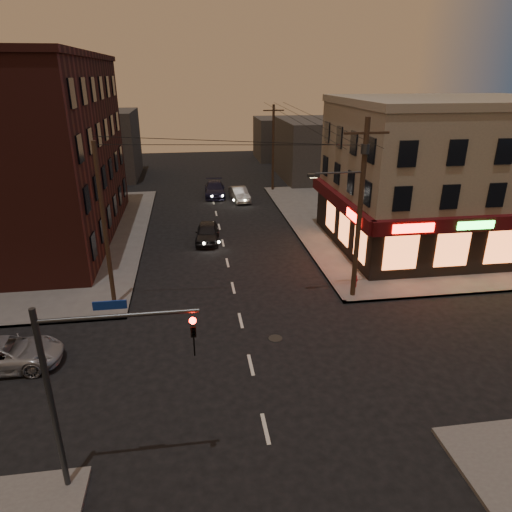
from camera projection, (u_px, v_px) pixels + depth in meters
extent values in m
plane|color=black|center=(251.00, 365.00, 20.49)|extent=(120.00, 120.00, 0.00)
cube|color=#514F4C|center=(423.00, 220.00, 40.33)|extent=(24.00, 28.00, 0.15)
cube|color=gray|center=(443.00, 177.00, 33.11)|extent=(15.00, 12.00, 10.00)
cube|color=gray|center=(455.00, 101.00, 31.15)|extent=(15.20, 12.20, 0.50)
cube|color=black|center=(484.00, 249.00, 28.89)|extent=(15.12, 0.25, 3.40)
cube|color=black|center=(341.00, 225.00, 33.34)|extent=(0.25, 12.12, 3.40)
cube|color=#410A0D|center=(493.00, 223.00, 27.94)|extent=(15.60, 0.50, 0.90)
cube|color=#410A0D|center=(339.00, 201.00, 32.63)|extent=(0.50, 12.60, 0.90)
cube|color=#FF140C|center=(414.00, 228.00, 26.98)|extent=(2.60, 0.06, 0.55)
cube|color=#26FF3F|center=(476.00, 225.00, 27.52)|extent=(2.40, 0.06, 0.50)
cube|color=#FF140C|center=(354.00, 217.00, 29.11)|extent=(0.06, 2.60, 0.55)
cube|color=orange|center=(477.00, 248.00, 28.63)|extent=(12.40, 0.08, 2.20)
cube|color=orange|center=(344.00, 228.00, 32.37)|extent=(0.08, 8.40, 2.20)
cube|color=#411915|center=(20.00, 154.00, 33.49)|extent=(12.00, 20.00, 13.00)
cube|color=#3F3D3A|center=(322.00, 149.00, 55.95)|extent=(10.00, 12.00, 7.00)
cube|color=#3F3D3A|center=(99.00, 145.00, 55.79)|extent=(9.00, 10.00, 8.00)
cube|color=#3F3D3A|center=(283.00, 138.00, 68.71)|extent=(8.00, 8.00, 6.00)
cylinder|color=#382619|center=(360.00, 212.00, 24.81)|extent=(0.28, 0.28, 10.00)
cube|color=#382619|center=(367.00, 133.00, 23.24)|extent=(2.40, 0.12, 0.12)
cylinder|color=#333538|center=(365.00, 149.00, 23.54)|extent=(0.44, 0.44, 0.50)
cylinder|color=#333538|center=(339.00, 173.00, 23.81)|extent=(2.60, 0.10, 0.10)
cube|color=#333538|center=(313.00, 175.00, 23.66)|extent=(0.60, 0.25, 0.18)
cube|color=#FFD88C|center=(313.00, 177.00, 23.70)|extent=(0.35, 0.15, 0.04)
cylinder|color=#382619|center=(273.00, 148.00, 49.04)|extent=(0.26, 0.26, 9.00)
cylinder|color=#382619|center=(105.00, 228.00, 23.80)|extent=(0.24, 0.24, 9.00)
cylinder|color=#333538|center=(52.00, 406.00, 13.27)|extent=(0.18, 0.18, 6.40)
cylinder|color=#333538|center=(119.00, 316.00, 12.52)|extent=(4.40, 0.12, 0.12)
imported|color=black|center=(193.00, 326.00, 12.97)|extent=(0.16, 0.20, 1.00)
sphere|color=#FF0C05|center=(193.00, 321.00, 12.77)|extent=(0.20, 0.20, 0.20)
cube|color=navy|center=(110.00, 305.00, 12.36)|extent=(0.90, 0.05, 0.25)
imported|color=gray|center=(4.00, 354.00, 20.09)|extent=(4.94, 2.35, 1.36)
imported|color=black|center=(207.00, 233.00, 35.22)|extent=(2.12, 4.42, 1.46)
imported|color=gray|center=(239.00, 194.00, 46.48)|extent=(1.94, 4.34, 1.38)
imported|color=black|center=(215.00, 189.00, 48.27)|extent=(2.28, 5.22, 1.49)
cylinder|color=maroon|center=(355.00, 282.00, 27.54)|extent=(0.31, 0.31, 0.64)
sphere|color=maroon|center=(355.00, 277.00, 27.41)|extent=(0.26, 0.26, 0.26)
cylinder|color=maroon|center=(355.00, 280.00, 27.49)|extent=(0.36, 0.25, 0.13)
cylinder|color=maroon|center=(355.00, 280.00, 27.49)|extent=(0.25, 0.36, 0.13)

